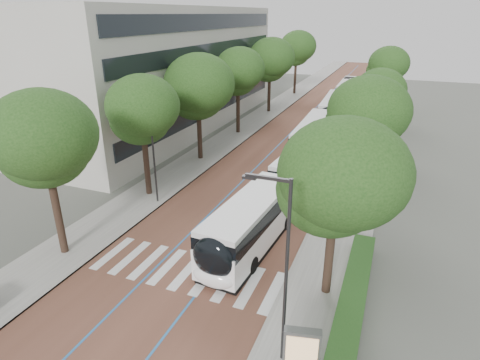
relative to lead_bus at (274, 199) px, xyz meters
name	(u,v)px	position (x,y,z in m)	size (l,w,h in m)	color
ground	(175,281)	(-2.93, -8.41, -1.63)	(160.00, 160.00, 0.00)	#51544C
road	(320,116)	(-2.93, 31.59, -1.62)	(11.00, 140.00, 0.02)	brown
sidewalk_left	(269,111)	(-10.43, 31.59, -1.57)	(4.00, 140.00, 0.12)	gray
sidewalk_right	(376,121)	(4.57, 31.59, -1.57)	(4.00, 140.00, 0.12)	gray
kerb_left	(281,112)	(-8.53, 31.59, -1.57)	(0.20, 140.00, 0.14)	gray
kerb_right	(361,119)	(2.67, 31.59, -1.57)	(0.20, 140.00, 0.14)	gray
zebra_crossing	(187,271)	(-2.73, -7.41, -1.60)	(10.55, 3.60, 0.01)	silver
lane_line_left	(309,115)	(-4.53, 31.59, -1.60)	(0.12, 126.00, 0.01)	#2367AF
lane_line_right	(331,117)	(-1.33, 31.59, -1.60)	(0.12, 126.00, 0.01)	#2367AF
office_building	(148,68)	(-22.40, 19.59, 5.37)	(18.11, 40.00, 14.00)	#9B9890
hedge	(349,317)	(6.17, -8.41, -1.11)	(1.20, 14.00, 0.80)	#1C4718
streetlight_near	(282,260)	(3.69, -11.41, 3.19)	(1.82, 0.20, 8.00)	#29292B
streetlight_far	(358,114)	(3.69, 13.59, 3.19)	(1.82, 0.20, 8.00)	#29292B
lamp_post_left	(153,151)	(-9.03, -0.41, 2.49)	(0.14, 0.14, 8.00)	#29292B
trees_left	(235,75)	(-10.43, 18.61, 5.30)	(6.49, 60.89, 10.12)	black
trees_right	(370,105)	(4.77, 11.48, 4.50)	(5.94, 47.67, 8.83)	black
lead_bus	(274,199)	(0.00, 0.00, 0.00)	(3.86, 18.53, 3.20)	black
bus_queued_0	(313,137)	(-0.67, 15.53, 0.00)	(2.83, 12.46, 3.20)	white
bus_queued_1	(333,110)	(-0.80, 28.86, 0.00)	(3.09, 12.50, 3.20)	white
bus_queued_2	(348,91)	(-0.87, 43.36, 0.00)	(2.74, 12.44, 3.20)	white
ad_panel	(301,359)	(4.86, -12.57, -0.05)	(1.39, 0.64, 2.79)	#59595B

